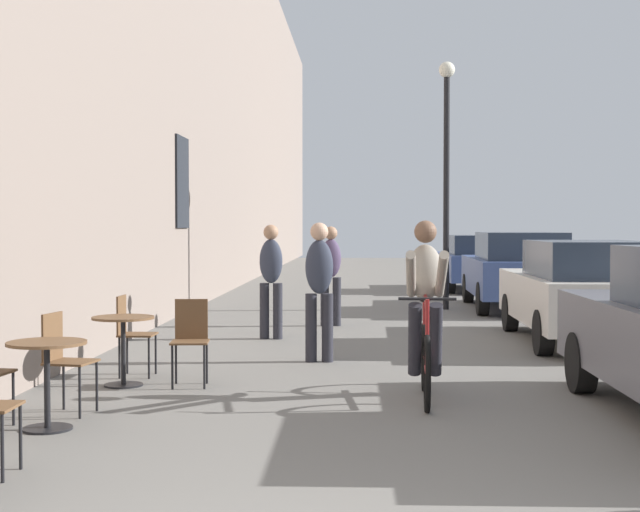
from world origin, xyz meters
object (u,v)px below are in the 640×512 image
object	(u,v)px
cafe_chair_far_toward_street	(131,329)
pedestrian_near	(319,283)
parked_car_third	(517,269)
cafe_table_mid	(47,366)
pedestrian_far	(331,270)
street_lamp	(447,153)
parked_car_second	(582,290)
cafe_chair_far_toward_wall	(191,336)
cyclist_on_bicycle	(425,314)
parked_car_fourth	(475,262)
cafe_chair_mid_toward_street	(63,355)
cafe_table_far	(123,336)
pedestrian_mid	(271,275)

from	to	relation	value
cafe_chair_far_toward_street	pedestrian_near	distance (m)	2.37
parked_car_third	cafe_table_mid	bearing A→B (deg)	-117.39
pedestrian_near	pedestrian_far	xyz separation A→B (m)	(0.00, 3.97, -0.03)
street_lamp	parked_car_second	distance (m)	5.85
cafe_chair_far_toward_wall	cyclist_on_bicycle	world-z (taller)	cyclist_on_bicycle
cafe_chair_far_toward_wall	cafe_table_mid	bearing A→B (deg)	-110.27
street_lamp	parked_car_third	xyz separation A→B (m)	(1.41, 0.06, -2.31)
parked_car_fourth	cafe_chair_far_toward_street	bearing A→B (deg)	-111.82
cafe_chair_mid_toward_street	cafe_table_far	distance (m)	1.40
cafe_table_far	street_lamp	bearing A→B (deg)	64.79
parked_car_fourth	parked_car_second	bearing A→B (deg)	-89.04
cyclist_on_bicycle	pedestrian_near	distance (m)	2.49
cafe_chair_far_toward_street	parked_car_third	xyz separation A→B (m)	(5.62, 8.25, 0.28)
cafe_table_mid	cafe_table_far	distance (m)	2.02
cafe_chair_mid_toward_street	pedestrian_far	distance (m)	7.44
parked_car_fourth	cafe_table_far	bearing A→B (deg)	-110.71
cafe_table_mid	street_lamp	bearing A→B (deg)	68.65
cafe_table_mid	parked_car_third	bearing A→B (deg)	62.61
cafe_chair_far_toward_wall	street_lamp	size ratio (longest dim) A/B	0.18
cafe_table_far	pedestrian_near	xyz separation A→B (m)	(1.95, 1.75, 0.44)
cyclist_on_bicycle	parked_car_second	xyz separation A→B (m)	(2.48, 4.10, -0.06)
cafe_chair_mid_toward_street	pedestrian_far	world-z (taller)	pedestrian_far
cafe_chair_far_toward_street	street_lamp	size ratio (longest dim) A/B	0.18
cafe_table_mid	pedestrian_far	distance (m)	8.01
cafe_chair_mid_toward_street	street_lamp	size ratio (longest dim) A/B	0.18
cyclist_on_bicycle	parked_car_fourth	size ratio (longest dim) A/B	0.44
cafe_chair_far_toward_wall	cafe_table_far	bearing A→B (deg)	-173.71
street_lamp	parked_car_fourth	world-z (taller)	street_lamp
cafe_chair_far_toward_street	cafe_chair_far_toward_wall	size ratio (longest dim) A/B	1.00
cafe_chair_far_toward_wall	parked_car_second	distance (m)	6.04
cafe_table_far	parked_car_second	bearing A→B (deg)	33.13
cafe_table_far	parked_car_third	size ratio (longest dim) A/B	0.17
cafe_table_mid	parked_car_fourth	size ratio (longest dim) A/B	0.18
street_lamp	parked_car_third	distance (m)	2.71
cafe_chair_far_toward_street	parked_car_fourth	world-z (taller)	parked_car_fourth
cafe_chair_mid_toward_street	parked_car_second	distance (m)	7.62
cafe_chair_far_toward_wall	pedestrian_mid	xyz separation A→B (m)	(0.45, 3.88, 0.43)
pedestrian_mid	parked_car_third	size ratio (longest dim) A/B	0.38
pedestrian_far	cafe_chair_far_toward_street	bearing A→B (deg)	-111.61
pedestrian_near	parked_car_third	bearing A→B (deg)	63.13
cafe_chair_far_toward_street	cyclist_on_bicycle	xyz separation A→B (m)	(3.16, -1.07, 0.29)
cafe_chair_mid_toward_street	parked_car_second	world-z (taller)	parked_car_second
parked_car_third	parked_car_fourth	distance (m)	5.40
cafe_chair_far_toward_wall	cyclist_on_bicycle	bearing A→B (deg)	-12.74
cafe_chair_mid_toward_street	pedestrian_mid	xyz separation A→B (m)	(1.30, 5.35, 0.43)
pedestrian_near	pedestrian_far	distance (m)	3.97
parked_car_second	parked_car_fourth	xyz separation A→B (m)	(-0.18, 10.61, -0.01)
pedestrian_near	cafe_table_far	bearing A→B (deg)	-138.05
pedestrian_mid	parked_car_fourth	size ratio (longest dim) A/B	0.41
cafe_table_mid	cafe_chair_far_toward_wall	size ratio (longest dim) A/B	0.81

